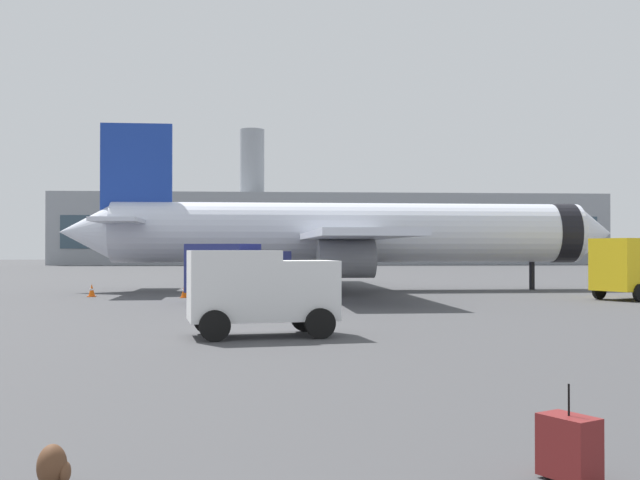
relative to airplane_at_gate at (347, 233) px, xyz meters
The scene contains 8 objects.
airplane_at_gate is the anchor object (origin of this frame).
service_truck 13.05m from the airplane_at_gate, 120.84° to the right, with size 5.27×4.21×2.90m.
cargo_van 26.43m from the airplane_at_gate, 101.63° to the right, with size 4.67×2.95×2.60m.
safety_cone_near 12.27m from the airplane_at_gate, 144.24° to the right, with size 0.44×0.44×0.70m.
safety_cone_mid 16.18m from the airplane_at_gate, 159.24° to the right, with size 0.44×0.44×0.71m.
rolling_suitcase 40.76m from the airplane_at_gate, 92.40° to the right, with size 0.66×0.75×1.10m.
traveller_backpack 41.26m from the airplane_at_gate, 100.43° to the right, with size 0.36×0.40×0.48m.
terminal_building 90.57m from the airplane_at_gate, 86.06° to the left, with size 95.95×19.59×24.32m.
Camera 1 is at (0.03, -3.45, 2.62)m, focal length 43.28 mm.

